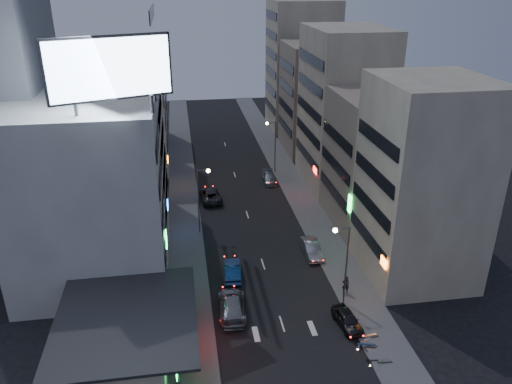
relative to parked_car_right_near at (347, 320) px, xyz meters
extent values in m
plane|color=black|center=(-5.60, -2.83, -0.69)|extent=(180.00, 180.00, 0.00)
cube|color=#4C4C4F|center=(-13.60, 27.17, -0.63)|extent=(4.00, 120.00, 0.12)
cube|color=#4C4C4F|center=(2.40, 27.17, -0.63)|extent=(4.00, 120.00, 0.12)
cube|color=beige|center=(-19.60, -0.83, 1.11)|extent=(8.00, 12.00, 3.60)
cube|color=black|center=(-18.60, -0.83, 3.06)|extent=(11.00, 13.00, 0.25)
cube|color=black|center=(-14.50, -0.83, 2.41)|extent=(0.12, 4.00, 0.90)
cube|color=#FF1E14|center=(-14.42, -0.83, 2.41)|extent=(0.04, 3.70, 0.70)
cube|color=silver|center=(-22.60, 17.17, 8.31)|extent=(14.00, 24.00, 18.00)
cube|color=beige|center=(9.40, 7.67, 9.31)|extent=(10.00, 11.00, 20.00)
cube|color=gray|center=(9.90, 19.17, 7.31)|extent=(11.00, 12.00, 16.00)
cube|color=beige|center=(9.40, 32.17, 10.31)|extent=(10.00, 14.00, 22.00)
cube|color=silver|center=(-21.10, 42.17, 9.31)|extent=(11.00, 10.00, 20.00)
cube|color=slate|center=(-21.60, 55.17, 6.81)|extent=(12.00, 10.00, 15.00)
cube|color=gray|center=(9.90, 47.17, 8.31)|extent=(11.00, 12.00, 18.00)
cube|color=beige|center=(10.40, 61.17, 11.31)|extent=(12.00, 12.00, 24.00)
cylinder|color=#595B60|center=(-21.60, 7.17, 18.06)|extent=(0.30, 0.30, 1.50)
cylinder|color=#595B60|center=(-15.60, 7.17, 18.06)|extent=(0.30, 0.30, 1.50)
cube|color=black|center=(-18.60, 7.17, 21.01)|extent=(9.52, 3.75, 5.00)
cube|color=#ADC9E6|center=(-18.52, 6.97, 21.01)|extent=(9.04, 3.34, 4.60)
cylinder|color=#595B60|center=(0.70, 3.17, 3.43)|extent=(0.16, 0.16, 8.00)
cylinder|color=#595B60|center=(0.00, 3.17, 7.33)|extent=(1.40, 0.10, 0.10)
sphere|color=#FFD88C|center=(-0.60, 3.17, 7.23)|extent=(0.44, 0.44, 0.44)
cylinder|color=#595B60|center=(-11.90, 19.17, 3.43)|extent=(0.16, 0.16, 8.00)
cylinder|color=#595B60|center=(-11.20, 19.17, 7.33)|extent=(1.40, 0.10, 0.10)
sphere|color=#FFD88C|center=(-10.60, 19.17, 7.23)|extent=(0.44, 0.44, 0.44)
cylinder|color=#595B60|center=(0.70, 37.17, 3.43)|extent=(0.16, 0.16, 8.00)
cylinder|color=#595B60|center=(0.00, 37.17, 7.33)|extent=(1.40, 0.10, 0.10)
sphere|color=#FFD88C|center=(-0.60, 37.17, 7.23)|extent=(0.44, 0.44, 0.44)
imported|color=black|center=(0.00, 0.00, 0.00)|extent=(2.18, 4.26, 1.39)
imported|color=#A7AAAF|center=(0.00, 12.27, 0.08)|extent=(1.64, 4.67, 1.54)
imported|color=#28292E|center=(-9.93, 28.43, 0.09)|extent=(3.03, 5.85, 1.58)
imported|color=#92969A|center=(-0.83, 33.45, -0.03)|extent=(2.02, 4.62, 1.32)
imported|color=navy|center=(-9.10, 9.29, 0.07)|extent=(1.97, 4.77, 1.53)
imported|color=gray|center=(-9.81, 3.42, 0.16)|extent=(2.79, 6.03, 1.71)
imported|color=black|center=(1.33, 4.61, 0.40)|extent=(0.71, 0.47, 1.94)
camera|label=1|loc=(-13.45, -33.75, 27.94)|focal=35.00mm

